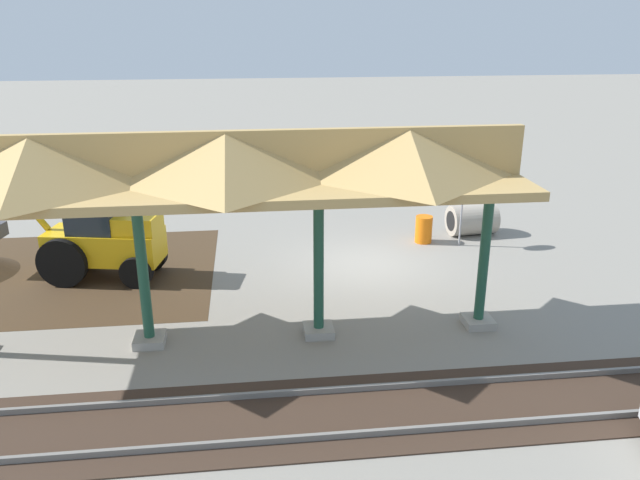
{
  "coord_description": "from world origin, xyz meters",
  "views": [
    {
      "loc": [
        3.45,
        17.28,
        7.17
      ],
      "look_at": [
        1.66,
        2.0,
        1.6
      ],
      "focal_mm": 35.0,
      "sensor_mm": 36.0,
      "label": 1
    }
  ],
  "objects_px": {
    "stop_sign": "(463,193)",
    "concrete_pipe": "(472,220)",
    "traffic_barrel": "(424,229)",
    "backhoe": "(99,236)"
  },
  "relations": [
    {
      "from": "stop_sign",
      "to": "concrete_pipe",
      "type": "bearing_deg",
      "value": -126.59
    },
    {
      "from": "concrete_pipe",
      "to": "traffic_barrel",
      "type": "distance_m",
      "value": 1.96
    },
    {
      "from": "stop_sign",
      "to": "traffic_barrel",
      "type": "distance_m",
      "value": 1.8
    },
    {
      "from": "backhoe",
      "to": "traffic_barrel",
      "type": "xyz_separation_m",
      "value": [
        -10.02,
        -1.8,
        -0.81
      ]
    },
    {
      "from": "backhoe",
      "to": "traffic_barrel",
      "type": "height_order",
      "value": "backhoe"
    },
    {
      "from": "stop_sign",
      "to": "backhoe",
      "type": "height_order",
      "value": "backhoe"
    },
    {
      "from": "concrete_pipe",
      "to": "traffic_barrel",
      "type": "bearing_deg",
      "value": 17.63
    },
    {
      "from": "concrete_pipe",
      "to": "traffic_barrel",
      "type": "xyz_separation_m",
      "value": [
        1.87,
        0.59,
        -0.08
      ]
    },
    {
      "from": "stop_sign",
      "to": "backhoe",
      "type": "bearing_deg",
      "value": 6.86
    },
    {
      "from": "stop_sign",
      "to": "backhoe",
      "type": "relative_size",
      "value": 0.47
    }
  ]
}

